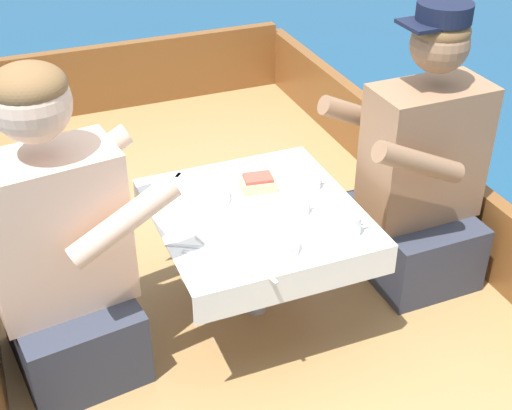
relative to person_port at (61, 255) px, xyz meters
name	(u,v)px	position (x,y,z in m)	size (l,w,h in m)	color
ground_plane	(250,361)	(0.62, 0.07, -0.73)	(60.00, 60.00, 0.00)	navy
boat_deck	(250,331)	(0.62, 0.07, -0.57)	(1.84, 3.66, 0.31)	#A87F4C
gunwale_starboard	(462,212)	(1.52, 0.07, -0.26)	(0.06, 3.66, 0.31)	brown
bow_coaming	(128,74)	(0.62, 1.87, -0.24)	(1.72, 0.06, 0.36)	brown
cockpit_table	(256,223)	(0.62, 0.00, -0.04)	(0.65, 0.68, 0.42)	#B2B2B7
person_port	(61,255)	(0.00, 0.00, 0.00)	(0.56, 0.50, 1.02)	#333847
person_starboard	(419,177)	(1.25, 0.01, -0.01)	(0.53, 0.45, 1.03)	#333847
plate_sandwich	(258,190)	(0.68, 0.11, 0.01)	(0.19, 0.19, 0.01)	white
plate_bread	(221,230)	(0.48, -0.07, 0.01)	(0.17, 0.17, 0.01)	white
sandwich	(258,183)	(0.68, 0.11, 0.04)	(0.13, 0.10, 0.05)	#E0BC7F
bowl_port_near	(275,243)	(0.60, -0.21, 0.03)	(0.15, 0.15, 0.04)	white
bowl_starboard_near	(208,195)	(0.50, 0.12, 0.03)	(0.14, 0.14, 0.04)	white
coffee_cup_port	(311,181)	(0.85, 0.06, 0.03)	(0.10, 0.07, 0.05)	white
coffee_cup_starboard	(298,205)	(0.74, -0.06, 0.03)	(0.10, 0.07, 0.06)	white
coffee_cup_center	(351,224)	(0.84, -0.23, 0.04)	(0.10, 0.07, 0.07)	white
utensil_spoon_center	(229,165)	(0.64, 0.31, 0.01)	(0.16, 0.08, 0.01)	silver
utensil_fork_port	(172,182)	(0.42, 0.27, 0.01)	(0.13, 0.14, 0.00)	silver
utensil_spoon_starboard	(337,207)	(0.87, -0.08, 0.01)	(0.05, 0.17, 0.01)	silver
utensil_spoon_port	(254,263)	(0.51, -0.26, 0.01)	(0.06, 0.17, 0.01)	silver
utensil_knife_port	(192,247)	(0.37, -0.11, 0.01)	(0.15, 0.09, 0.00)	silver
utensil_knife_starboard	(208,258)	(0.40, -0.19, 0.01)	(0.12, 0.13, 0.00)	silver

